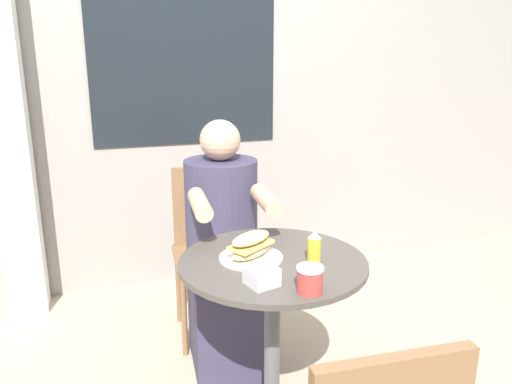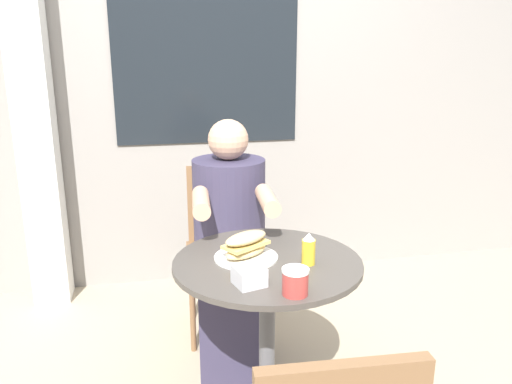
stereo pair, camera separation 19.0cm
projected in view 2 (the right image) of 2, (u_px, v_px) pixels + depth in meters
The scene contains 9 objects.
storefront_wall at pixel (209, 60), 3.03m from camera, with size 8.00×0.09×2.80m.
lattice_pillar at pixel (32, 99), 2.73m from camera, with size 0.20×0.20×2.40m.
cafe_table at pixel (267, 310), 1.82m from camera, with size 0.67×0.67×0.73m.
diner_chair at pixel (222, 233), 2.63m from camera, with size 0.41×0.41×0.87m.
seated_diner at pixel (231, 262), 2.31m from camera, with size 0.37×0.60×1.16m.
sandwich_on_plate at pixel (246, 248), 1.78m from camera, with size 0.23×0.23×0.10m.
drink_cup at pixel (295, 281), 1.51m from camera, with size 0.08×0.08×0.08m.
napkin_box at pixel (249, 276), 1.58m from camera, with size 0.11×0.11×0.06m.
condiment_bottle at pixel (309, 249), 1.73m from camera, with size 0.05×0.05×0.11m.
Camera 2 is at (-0.39, -1.60, 1.43)m, focal length 35.00 mm.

